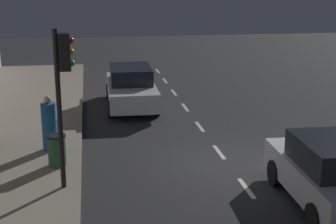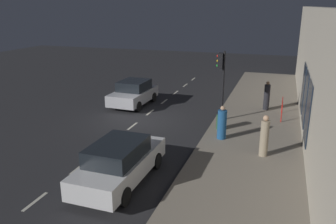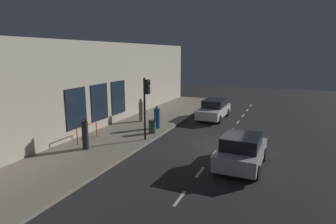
{
  "view_description": "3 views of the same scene",
  "coord_description": "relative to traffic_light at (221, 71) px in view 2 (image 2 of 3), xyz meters",
  "views": [
    {
      "loc": [
        3.68,
        12.33,
        5.02
      ],
      "look_at": [
        1.45,
        -1.48,
        1.16
      ],
      "focal_mm": 52.99,
      "sensor_mm": 36.0,
      "label": 1
    },
    {
      "loc": [
        7.3,
        -16.81,
        6.17
      ],
      "look_at": [
        2.14,
        -1.41,
        1.12
      ],
      "focal_mm": 36.75,
      "sensor_mm": 36.0,
      "label": 2
    },
    {
      "loc": [
        -3.41,
        15.97,
        5.35
      ],
      "look_at": [
        3.53,
        -0.41,
        1.64
      ],
      "focal_mm": 30.53,
      "sensor_mm": 36.0,
      "label": 3
    }
  ],
  "objects": [
    {
      "name": "lane_centre_line",
      "position": [
        -4.27,
        -2.13,
        -2.83
      ],
      "size": [
        0.12,
        27.2,
        0.01
      ],
      "color": "beige",
      "rests_on": "ground"
    },
    {
      "name": "building_facade",
      "position": [
        4.53,
        -1.13,
        0.2
      ],
      "size": [
        0.65,
        32.0,
        6.09
      ],
      "color": "beige",
      "rests_on": "ground"
    },
    {
      "name": "parked_car_0",
      "position": [
        -5.87,
        1.65,
        -2.05
      ],
      "size": [
        2.08,
        3.93,
        1.58
      ],
      "rotation": [
        0.0,
        0.0,
        3.11
      ],
      "color": "#B7B7BC",
      "rests_on": "ground"
    },
    {
      "name": "pedestrian_2",
      "position": [
        2.32,
        2.82,
        -1.89
      ],
      "size": [
        0.44,
        0.44,
        1.73
      ],
      "rotation": [
        0.0,
        0.0,
        0.31
      ],
      "color": "#232328",
      "rests_on": "sidewalk"
    },
    {
      "name": "pedestrian_0",
      "position": [
        2.61,
        -4.14,
        -1.87
      ],
      "size": [
        0.49,
        0.49,
        1.77
      ],
      "rotation": [
        0.0,
        0.0,
        5.64
      ],
      "color": "gray",
      "rests_on": "sidewalk"
    },
    {
      "name": "ground_plane",
      "position": [
        -4.27,
        -1.13,
        -2.84
      ],
      "size": [
        60.0,
        60.0,
        0.0
      ],
      "primitive_type": "plane",
      "color": "#28282B"
    },
    {
      "name": "red_railing",
      "position": [
        3.24,
        1.52,
        -1.98
      ],
      "size": [
        0.05,
        1.85,
        0.97
      ],
      "color": "red",
      "rests_on": "sidewalk"
    },
    {
      "name": "pedestrian_1",
      "position": [
        0.61,
        -2.76,
        -1.97
      ],
      "size": [
        0.59,
        0.59,
        1.59
      ],
      "rotation": [
        0.0,
        0.0,
        3.7
      ],
      "color": "#1E5189",
      "rests_on": "sidewalk"
    },
    {
      "name": "traffic_light",
      "position": [
        0.0,
        0.0,
        0.0
      ],
      "size": [
        0.46,
        0.32,
        3.75
      ],
      "color": "black",
      "rests_on": "sidewalk"
    },
    {
      "name": "parked_car_1",
      "position": [
        -2.19,
        -7.83,
        -2.05
      ],
      "size": [
        1.95,
        4.58,
        1.58
      ],
      "rotation": [
        0.0,
        0.0,
        -0.02
      ],
      "color": "silver",
      "rests_on": "ground"
    },
    {
      "name": "trash_bin",
      "position": [
        0.34,
        -1.45,
        -2.26
      ],
      "size": [
        0.5,
        0.5,
        0.85
      ],
      "color": "#2D5633",
      "rests_on": "sidewalk"
    },
    {
      "name": "sidewalk",
      "position": [
        1.98,
        -1.13,
        -2.76
      ],
      "size": [
        4.5,
        32.0,
        0.15
      ],
      "color": "gray",
      "rests_on": "ground"
    }
  ]
}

